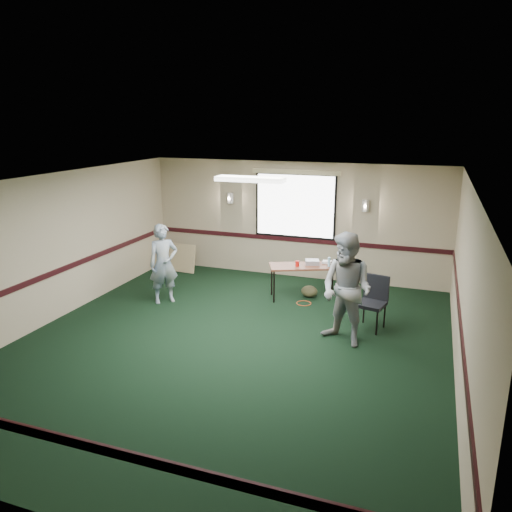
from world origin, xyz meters
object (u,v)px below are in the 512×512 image
(folding_table, at_px, (304,268))
(projector, at_px, (312,262))
(person_left, at_px, (164,264))
(person_right, at_px, (347,290))
(conference_chair, at_px, (373,298))

(folding_table, bearing_deg, projector, 18.90)
(person_left, relative_size, person_right, 0.86)
(folding_table, xyz_separation_m, person_right, (1.18, -1.89, 0.28))
(folding_table, height_order, conference_chair, conference_chair)
(folding_table, height_order, person_left, person_left)
(conference_chair, bearing_deg, person_right, -99.35)
(projector, distance_m, person_left, 3.05)
(folding_table, distance_m, projector, 0.21)
(person_left, bearing_deg, folding_table, -19.79)
(person_right, bearing_deg, projector, 144.05)
(folding_table, xyz_separation_m, conference_chair, (1.53, -1.06, -0.10))
(person_left, bearing_deg, person_right, -54.50)
(folding_table, relative_size, conference_chair, 1.61)
(folding_table, bearing_deg, conference_chair, -58.36)
(conference_chair, bearing_deg, person_left, -164.83)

